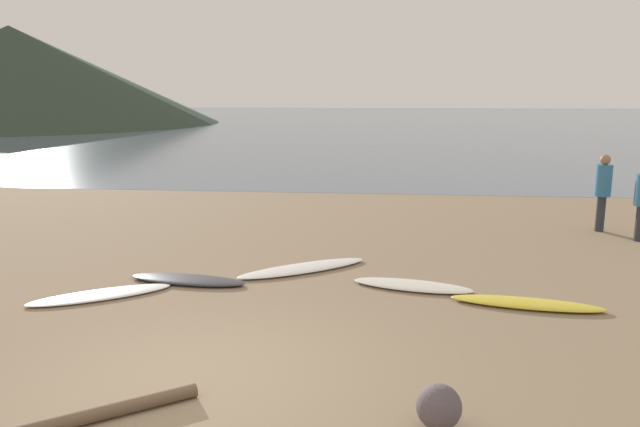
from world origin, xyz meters
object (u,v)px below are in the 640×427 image
object	(u,v)px
surfboard_1	(188,280)
surfboard_3	(413,285)
surfboard_2	(303,268)
surfboard_0	(101,295)
surfboard_4	(527,303)
driftwood_log	(104,412)
person_1	(603,186)
beach_rock_near	(439,407)

from	to	relation	value
surfboard_1	surfboard_3	xyz separation A→B (m)	(3.71, 0.09, -0.01)
surfboard_2	surfboard_0	bearing A→B (deg)	175.99
surfboard_0	surfboard_1	bearing A→B (deg)	4.51
surfboard_3	surfboard_2	bearing A→B (deg)	169.87
surfboard_0	surfboard_4	world-z (taller)	surfboard_4
surfboard_1	driftwood_log	size ratio (longest dim) A/B	1.09
surfboard_4	surfboard_3	bearing A→B (deg)	166.35
surfboard_2	driftwood_log	size ratio (longest dim) A/B	1.35
surfboard_0	person_1	world-z (taller)	person_1
surfboard_0	surfboard_1	distance (m)	1.40
surfboard_2	surfboard_1	bearing A→B (deg)	171.35
surfboard_0	surfboard_4	size ratio (longest dim) A/B	0.98
surfboard_3	driftwood_log	size ratio (longest dim) A/B	1.06
surfboard_3	surfboard_1	bearing A→B (deg)	-166.14
surfboard_4	driftwood_log	xyz separation A→B (m)	(-4.81, -3.64, 0.03)
person_1	driftwood_log	world-z (taller)	person_1
person_1	driftwood_log	xyz separation A→B (m)	(-7.59, -8.83, -0.95)
surfboard_3	beach_rock_near	bearing A→B (deg)	-77.01
beach_rock_near	driftwood_log	bearing A→B (deg)	-176.85
surfboard_1	driftwood_log	xyz separation A→B (m)	(0.54, -4.24, 0.03)
surfboard_0	surfboard_1	xyz separation A→B (m)	(1.12, 0.84, 0.01)
surfboard_1	surfboard_3	bearing A→B (deg)	8.92
surfboard_0	person_1	size ratio (longest dim) A/B	1.23
surfboard_2	surfboard_3	distance (m)	2.05
surfboard_0	surfboard_1	world-z (taller)	surfboard_1
surfboard_2	surfboard_3	bearing A→B (deg)	-56.99
surfboard_1	surfboard_4	size ratio (longest dim) A/B	0.92
surfboard_2	beach_rock_near	bearing A→B (deg)	-103.05
surfboard_2	person_1	bearing A→B (deg)	-3.86
surfboard_0	surfboard_3	xyz separation A→B (m)	(4.83, 0.93, 0.01)
driftwood_log	beach_rock_near	size ratio (longest dim) A/B	4.27
surfboard_2	person_1	size ratio (longest dim) A/B	1.42
surfboard_1	beach_rock_near	world-z (taller)	beach_rock_near
surfboard_1	surfboard_2	xyz separation A→B (m)	(1.82, 0.88, -0.01)
surfboard_0	surfboard_3	bearing A→B (deg)	-21.64
surfboard_1	surfboard_3	distance (m)	3.71
driftwood_log	surfboard_4	bearing A→B (deg)	37.08
surfboard_3	surfboard_4	xyz separation A→B (m)	(1.64, -0.69, 0.01)
person_1	driftwood_log	distance (m)	11.69
surfboard_0	driftwood_log	bearing A→B (deg)	-96.55
surfboard_1	surfboard_4	bearing A→B (deg)	1.12
surfboard_0	surfboard_2	size ratio (longest dim) A/B	0.87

